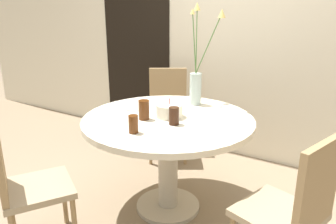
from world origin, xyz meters
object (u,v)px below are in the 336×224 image
Objects in this scene: chair_right_flank at (168,108)px; birthday_cake at (169,110)px; flower_vase at (197,75)px; side_plate at (134,107)px; drink_glass_1 at (144,110)px; drink_glass_2 at (174,116)px; chair_left_flank at (22,179)px; chair_far_back at (294,207)px; drink_glass_0 at (133,124)px.

chair_right_flank is 1.01m from birthday_cake.
side_plate is at bearing -135.12° from flower_vase.
drink_glass_1 is (0.22, -0.18, 0.06)m from side_plate.
flower_vase is 6.62× the size of drink_glass_2.
chair_right_flank reaches higher than drink_glass_2.
side_plate is 1.43× the size of drink_glass_1.
drink_glass_2 is at bearing -19.36° from side_plate.
chair_left_flank is 0.88m from drink_glass_1.
birthday_cake is 0.24× the size of flower_vase.
drink_glass_1 reaches higher than side_plate.
birthday_cake is at bearing -90.98° from chair_far_back.
drink_glass_0 is (0.50, -1.20, 0.29)m from chair_right_flank.
chair_right_flank is 6.59× the size of drink_glass_1.
drink_glass_1 is 1.15× the size of drink_glass_2.
chair_right_flank is at bearing 112.38° from drink_glass_0.
flower_vase is at bearing 44.88° from side_plate.
chair_left_flank and chair_far_back have the same top height.
side_plate is at bearing -88.06° from chair_far_back.
drink_glass_0 is (0.48, 0.48, 0.29)m from chair_left_flank.
chair_far_back is (1.47, -1.13, 0.00)m from chair_right_flank.
chair_right_flank is 4.70× the size of birthday_cake.
drink_glass_1 is (-0.14, -0.54, -0.17)m from flower_vase.
flower_vase is (0.02, 0.40, 0.19)m from birthday_cake.
drink_glass_0 is 0.83× the size of drink_glass_1.
chair_left_flank reaches higher than drink_glass_1.
chair_far_back reaches higher than drink_glass_1.
chair_far_back reaches higher than drink_glass_2.
chair_left_flank reaches higher than drink_glass_2.
drink_glass_0 is (-0.04, -0.78, -0.18)m from flower_vase.
drink_glass_2 is at bearing 63.10° from drink_glass_0.
drink_glass_1 is at bearing -175.12° from drink_glass_2.
side_plate is (-0.36, -0.36, -0.23)m from flower_vase.
chair_right_flank and chair_left_flank have the same top height.
drink_glass_1 is (-0.12, -0.14, 0.02)m from birthday_cake.
flower_vase reaches higher than chair_far_back.
chair_left_flank is 0.74m from drink_glass_0.
chair_right_flank is 1.34m from drink_glass_0.
flower_vase is 6.90× the size of drink_glass_0.
flower_vase is (-0.93, 0.70, 0.48)m from chair_far_back.
flower_vase is 0.56m from side_plate.
drink_glass_2 is (0.63, -0.94, 0.30)m from chair_right_flank.
chair_right_flank is 7.90× the size of drink_glass_0.
drink_glass_0 is 0.26m from drink_glass_1.
birthday_cake is 1.68× the size of drink_glass_0.
chair_right_flank is 1.08m from drink_glass_1.
chair_far_back is 1.26m from flower_vase.
birthday_cake reaches higher than drink_glass_0.
chair_right_flank is 1.85m from chair_far_back.
drink_glass_1 is (-0.10, 0.25, 0.01)m from drink_glass_0.
chair_left_flank is at bearing -100.05° from side_plate.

